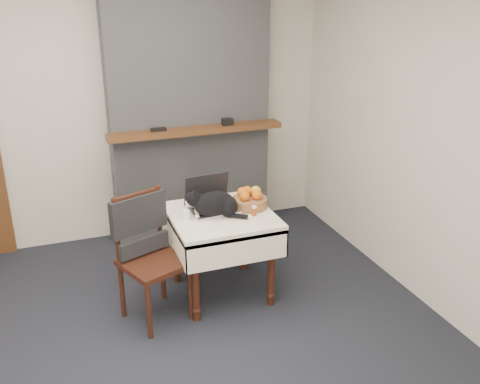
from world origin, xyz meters
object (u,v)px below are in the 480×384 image
object	(u,v)px
pill_bottle	(254,211)
chair	(146,239)
cat	(215,204)
side_table	(221,227)
laptop	(211,201)
cream_jar	(186,215)
fruit_basket	(249,200)

from	to	relation	value
pill_bottle	chair	size ratio (longest dim) A/B	0.08
cat	chair	xyz separation A→B (m)	(-0.55, -0.04, -0.18)
side_table	laptop	xyz separation A→B (m)	(-0.05, 0.11, 0.18)
laptop	cream_jar	xyz separation A→B (m)	(-0.23, -0.12, -0.03)
cat	fruit_basket	size ratio (longest dim) A/B	1.60
cream_jar	chair	distance (m)	0.35
laptop	cat	xyz separation A→B (m)	(-0.01, -0.14, 0.03)
side_table	cat	xyz separation A→B (m)	(-0.05, -0.03, 0.21)
cat	chair	bearing A→B (deg)	-162.18
laptop	cream_jar	world-z (taller)	laptop
cat	pill_bottle	world-z (taller)	cat
cat	chair	distance (m)	0.58
pill_bottle	fruit_basket	size ratio (longest dim) A/B	0.28
laptop	cream_jar	distance (m)	0.27
side_table	chair	distance (m)	0.61
side_table	cream_jar	bearing A→B (deg)	-177.18
cream_jar	cat	bearing A→B (deg)	-4.50
cat	cream_jar	xyz separation A→B (m)	(-0.23, 0.02, -0.06)
cream_jar	chair	size ratio (longest dim) A/B	0.08
fruit_basket	pill_bottle	bearing A→B (deg)	-99.30
pill_bottle	laptop	bearing A→B (deg)	139.19
cat	pill_bottle	distance (m)	0.30
fruit_basket	chair	size ratio (longest dim) A/B	0.29
cat	chair	world-z (taller)	chair
pill_bottle	side_table	bearing A→B (deg)	150.29
side_table	cat	distance (m)	0.22
cat	pill_bottle	xyz separation A→B (m)	(0.28, -0.10, -0.06)
side_table	laptop	distance (m)	0.21
cream_jar	fruit_basket	xyz separation A→B (m)	(0.53, 0.06, 0.03)
fruit_basket	laptop	bearing A→B (deg)	168.32
cream_jar	pill_bottle	xyz separation A→B (m)	(0.51, -0.11, 0.00)
cat	side_table	bearing A→B (deg)	44.24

